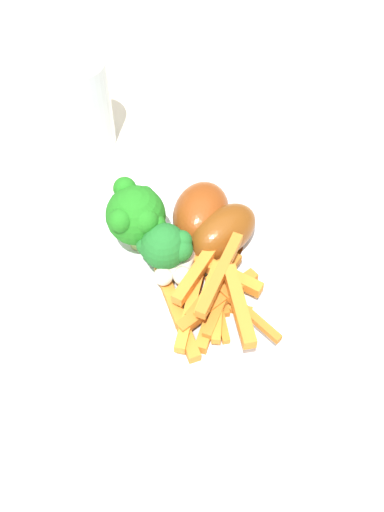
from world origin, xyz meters
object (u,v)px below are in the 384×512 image
dining_table (200,272)px  chicken_drumstick_far (220,234)px  dinner_plate (192,271)px  water_glass (82,103)px  chicken_drumstick_near (202,216)px  broccoli_floret_front (136,215)px  carrot_fries_pile (213,295)px  broccoli_floret_middle (165,246)px

dining_table → chicken_drumstick_far: 0.15m
dinner_plate → water_glass: size_ratio=2.35×
chicken_drumstick_near → water_glass: (0.15, 0.14, 0.02)m
dining_table → chicken_drumstick_far: size_ratio=10.21×
chicken_drumstick_far → water_glass: water_glass is taller
dining_table → broccoli_floret_front: size_ratio=15.11×
dining_table → water_glass: water_glass is taller
dinner_plate → carrot_fries_pile: carrot_fries_pile is taller
dining_table → broccoli_floret_middle: 0.18m
dining_table → broccoli_floret_front: 0.19m
dinner_plate → broccoli_floret_middle: broccoli_floret_middle is taller
dinner_plate → broccoli_floret_front: broccoli_floret_front is taller
chicken_drumstick_far → dinner_plate: bearing=131.5°
broccoli_floret_front → broccoli_floret_middle: size_ratio=1.25×
carrot_fries_pile → broccoli_floret_front: bearing=46.2°
chicken_drumstick_near → water_glass: bearing=42.8°
dining_table → dinner_plate: 0.14m
broccoli_floret_middle → carrot_fries_pile: bearing=-132.2°
broccoli_floret_middle → chicken_drumstick_far: bearing=-63.9°
broccoli_floret_front → water_glass: size_ratio=0.67×
chicken_drumstick_far → water_glass: (0.17, 0.16, 0.02)m
dining_table → chicken_drumstick_near: size_ratio=8.95×
water_glass → dinner_plate: bearing=-147.1°
dinner_plate → broccoli_floret_middle: 0.05m
dinner_plate → chicken_drumstick_far: (0.02, -0.03, 0.03)m
dining_table → broccoli_floret_front: bearing=125.9°
carrot_fries_pile → dining_table: bearing=5.3°
broccoli_floret_front → chicken_drumstick_far: (-0.00, -0.08, -0.03)m
dinner_plate → chicken_drumstick_far: size_ratio=2.37×
broccoli_floret_front → chicken_drumstick_near: bearing=-73.7°
chicken_drumstick_far → chicken_drumstick_near: bearing=37.3°
dinner_plate → chicken_drumstick_far: bearing=-48.5°
broccoli_floret_front → carrot_fries_pile: 0.11m
broccoli_floret_middle → broccoli_floret_front: bearing=43.7°
broccoli_floret_front → chicken_drumstick_near: size_ratio=0.59×
carrot_fries_pile → chicken_drumstick_near: chicken_drumstick_near is taller
dinner_plate → carrot_fries_pile: 0.05m
chicken_drumstick_near → chicken_drumstick_far: chicken_drumstick_near is taller
dinner_plate → broccoli_floret_middle: size_ratio=4.36×
chicken_drumstick_near → chicken_drumstick_far: bearing=-142.7°
broccoli_floret_middle → carrot_fries_pile: (-0.04, -0.05, -0.02)m
chicken_drumstick_far → water_glass: bearing=42.1°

